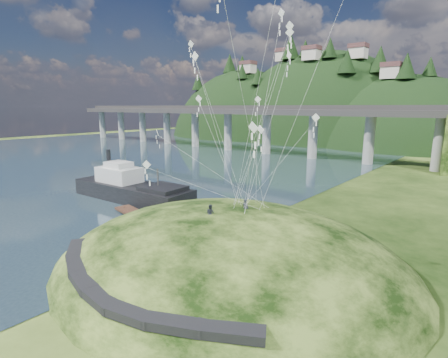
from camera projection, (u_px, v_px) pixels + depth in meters
The scene contains 10 objects.
ground at pixel (159, 247), 37.00m from camera, with size 320.00×320.00×0.00m, color black.
water at pixel (81, 156), 104.66m from camera, with size 240.00×240.00×0.00m, color #2E4755.
grass_hill at pixel (229, 277), 33.81m from camera, with size 36.00×32.00×13.00m.
footpath at pixel (119, 289), 24.57m from camera, with size 22.29×5.84×0.83m.
bridge at pixel (283, 123), 104.32m from camera, with size 160.00×11.00×15.00m.
far_ridge at pixel (307, 156), 157.75m from camera, with size 153.00×70.00×94.50m.
work_barge at pixel (130, 188), 55.68m from camera, with size 22.36×7.46×7.70m.
wooden_dock at pixel (144, 218), 45.34m from camera, with size 13.85×4.42×0.98m.
kite_flyers at pixel (225, 202), 32.84m from camera, with size 2.25×4.08×1.90m.
kite_swarm at pixel (248, 67), 30.90m from camera, with size 17.52×14.55×19.51m.
Camera 1 is at (27.54, -22.29, 14.67)m, focal length 28.00 mm.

